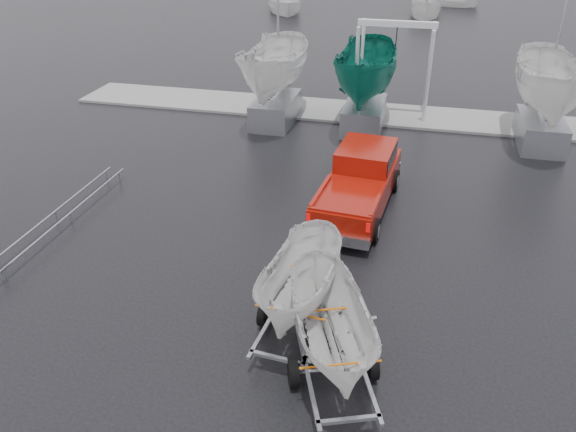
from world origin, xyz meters
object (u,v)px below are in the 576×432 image
at_px(pickup_truck, 361,179).
at_px(boat_hoist, 395,56).
at_px(trailer_parked, 335,278).
at_px(trailer_hitched, 302,238).

height_order(pickup_truck, boat_hoist, boat_hoist).
relative_size(trailer_parked, boat_hoist, 1.06).
bearing_deg(pickup_truck, trailer_parked, -82.14).
height_order(trailer_hitched, trailer_parked, trailer_parked).
xyz_separation_m(trailer_hitched, trailer_parked, (0.90, -1.29, 0.04)).
xyz_separation_m(trailer_hitched, boat_hoist, (0.77, 14.91, 0.32)).
xyz_separation_m(pickup_truck, boat_hoist, (0.24, 8.80, 1.75)).
bearing_deg(pickup_truck, trailer_hitched, -90.00).
bearing_deg(boat_hoist, pickup_truck, -91.54).
bearing_deg(trailer_hitched, pickup_truck, 90.00).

